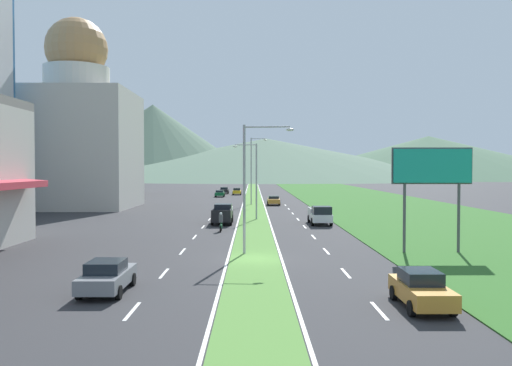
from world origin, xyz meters
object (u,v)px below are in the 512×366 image
(billboard_roadside, at_px, (432,172))
(motorcycle_rider, at_px, (221,224))
(car_0, at_px, (274,200))
(car_1, at_px, (220,193))
(pickup_truck_0, at_px, (320,215))
(pickup_truck_1, at_px, (223,214))
(car_3, at_px, (225,210))
(car_5, at_px, (421,289))
(car_2, at_px, (237,191))
(car_4, at_px, (224,190))
(street_lamp_near, at_px, (250,179))
(street_lamp_far, at_px, (253,167))
(street_lamp_mid, at_px, (254,176))
(car_6, at_px, (107,276))

(billboard_roadside, xyz_separation_m, motorcycle_rider, (-15.37, 12.59, -4.92))
(car_0, relative_size, car_1, 0.93)
(pickup_truck_0, bearing_deg, motorcycle_rider, -59.10)
(pickup_truck_1, bearing_deg, car_3, 1.54)
(car_5, relative_size, pickup_truck_0, 0.79)
(car_1, distance_m, car_5, 86.95)
(car_1, xyz_separation_m, car_2, (3.25, 8.80, 0.04))
(billboard_roadside, relative_size, car_1, 1.63)
(billboard_roadside, relative_size, car_5, 1.72)
(car_4, distance_m, pickup_truck_1, 65.45)
(car_3, distance_m, pickup_truck_1, 8.09)
(street_lamp_near, height_order, street_lamp_far, street_lamp_far)
(pickup_truck_0, bearing_deg, car_3, -131.27)
(car_3, height_order, pickup_truck_0, pickup_truck_0)
(car_0, relative_size, motorcycle_rider, 2.09)
(car_4, height_order, pickup_truck_0, pickup_truck_0)
(street_lamp_far, height_order, car_1, street_lamp_far)
(car_3, height_order, motorcycle_rider, motorcycle_rider)
(car_2, bearing_deg, car_1, 159.71)
(street_lamp_mid, distance_m, pickup_truck_0, 9.69)
(car_6, bearing_deg, car_2, -2.14)
(car_2, bearing_deg, billboard_roadside, -168.83)
(billboard_roadside, height_order, pickup_truck_1, billboard_roadside)
(street_lamp_near, relative_size, car_5, 2.07)
(street_lamp_near, relative_size, car_6, 1.98)
(car_5, distance_m, motorcycle_rider, 28.59)
(street_lamp_far, xyz_separation_m, car_1, (-6.74, 23.33, -5.36))
(street_lamp_mid, relative_size, car_3, 2.12)
(car_0, relative_size, pickup_truck_1, 0.77)
(billboard_roadside, xyz_separation_m, car_3, (-15.84, 27.80, -4.88))
(car_3, distance_m, car_6, 39.35)
(car_1, distance_m, car_2, 9.38)
(car_0, xyz_separation_m, car_2, (-6.84, 32.82, 0.02))
(street_lamp_far, distance_m, car_4, 37.69)
(street_lamp_far, distance_m, car_1, 24.87)
(billboard_roadside, relative_size, car_6, 1.64)
(car_5, bearing_deg, pickup_truck_1, -163.02)
(billboard_roadside, relative_size, pickup_truck_1, 1.36)
(car_2, bearing_deg, pickup_truck_0, -170.33)
(billboard_roadside, distance_m, car_4, 87.30)
(car_1, height_order, car_5, car_5)
(car_6, distance_m, pickup_truck_1, 31.34)
(car_6, distance_m, motorcycle_rider, 24.31)
(car_4, xyz_separation_m, car_6, (-0.38, -96.48, 0.00))
(car_5, relative_size, motorcycle_rider, 2.13)
(car_1, relative_size, pickup_truck_0, 0.83)
(car_5, xyz_separation_m, motorcycle_rider, (-10.09, 26.75, -0.04))
(car_1, bearing_deg, car_4, -0.85)
(car_1, distance_m, car_4, 13.41)
(car_2, bearing_deg, car_6, 177.86)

